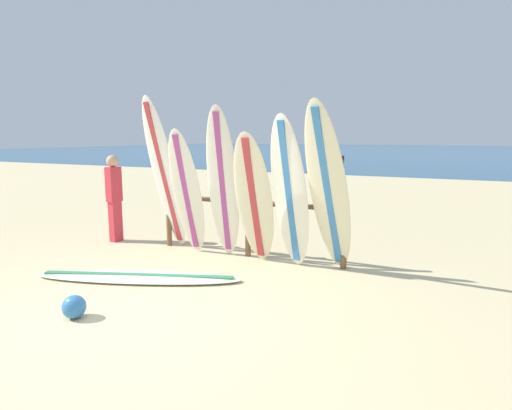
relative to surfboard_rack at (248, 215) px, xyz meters
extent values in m
plane|color=beige|center=(-0.10, -2.86, -0.68)|extent=(120.00, 120.00, 0.00)
cube|color=#1E5984|center=(-0.10, 55.14, -0.68)|extent=(120.00, 80.00, 0.01)
cylinder|color=brown|center=(-1.57, 0.00, -0.17)|extent=(0.09, 0.09, 1.04)
cylinder|color=brown|center=(0.00, 0.00, -0.17)|extent=(0.09, 0.09, 1.04)
cylinder|color=brown|center=(1.57, 0.00, -0.17)|extent=(0.09, 0.09, 1.04)
cylinder|color=brown|center=(0.00, 0.00, 0.20)|extent=(3.24, 0.08, 0.08)
ellipsoid|color=white|center=(-1.43, -0.25, 0.60)|extent=(0.60, 0.87, 2.58)
cube|color=#B73338|center=(-1.43, -0.25, 0.60)|extent=(0.17, 0.78, 2.37)
ellipsoid|color=silver|center=(-0.90, -0.39, 0.34)|extent=(0.56, 0.73, 2.06)
cube|color=#A53F8C|center=(-0.90, -0.39, 0.34)|extent=(0.14, 0.66, 1.90)
ellipsoid|color=white|center=(-0.28, -0.31, 0.51)|extent=(0.59, 0.71, 2.40)
cube|color=#A53F8C|center=(-0.28, -0.31, 0.51)|extent=(0.20, 0.60, 2.21)
ellipsoid|color=beige|center=(0.33, -0.45, 0.32)|extent=(0.64, 0.86, 2.01)
cube|color=#B73338|center=(0.33, -0.45, 0.32)|extent=(0.17, 0.77, 1.85)
ellipsoid|color=white|center=(0.86, -0.39, 0.44)|extent=(0.63, 0.71, 2.24)
cube|color=#3372B2|center=(0.86, -0.39, 0.44)|extent=(0.18, 0.61, 2.07)
ellipsoid|color=beige|center=(1.44, -0.45, 0.52)|extent=(0.69, 1.17, 2.40)
cube|color=#3372B2|center=(1.44, -0.45, 0.52)|extent=(0.23, 1.03, 2.22)
ellipsoid|color=white|center=(-0.84, -1.68, -0.65)|extent=(2.86, 1.52, 0.07)
cube|color=#388C59|center=(-0.84, -1.68, -0.65)|extent=(2.49, 1.01, 0.08)
cube|color=#D8333F|center=(-2.66, -0.17, -0.31)|extent=(0.16, 0.22, 0.75)
cube|color=#D8333F|center=(-2.66, -0.17, 0.38)|extent=(0.19, 0.27, 0.63)
sphere|color=tan|center=(-2.66, -0.17, 0.80)|extent=(0.22, 0.22, 0.22)
cube|color=#B22D28|center=(-6.90, 28.78, -0.50)|extent=(2.62, 1.74, 0.35)
cube|color=silver|center=(-6.90, 28.78, -0.15)|extent=(1.06, 0.95, 0.36)
sphere|color=#3372B2|center=(-0.60, -2.95, -0.56)|extent=(0.25, 0.25, 0.25)
camera|label=1|loc=(3.02, -6.01, 1.24)|focal=29.88mm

